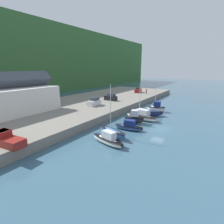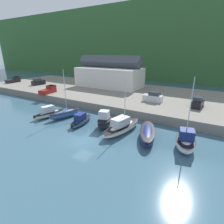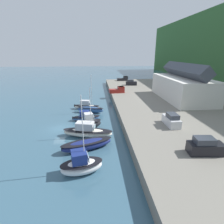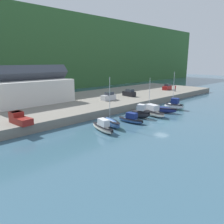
{
  "view_description": "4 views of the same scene",
  "coord_description": "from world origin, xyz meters",
  "views": [
    {
      "loc": [
        -33.19,
        -10.3,
        12.01
      ],
      "look_at": [
        -2.33,
        9.69,
        2.56
      ],
      "focal_mm": 28.0,
      "sensor_mm": 36.0,
      "label": 1
    },
    {
      "loc": [
        15.12,
        -17.33,
        12.25
      ],
      "look_at": [
        0.9,
        7.07,
        2.4
      ],
      "focal_mm": 28.0,
      "sensor_mm": 36.0,
      "label": 2
    },
    {
      "loc": [
        30.8,
        7.07,
        13.53
      ],
      "look_at": [
        -4.83,
        10.29,
        1.35
      ],
      "focal_mm": 28.0,
      "sensor_mm": 36.0,
      "label": 3
    },
    {
      "loc": [
        -36.17,
        -23.02,
        12.1
      ],
      "look_at": [
        -4.9,
        9.14,
        1.55
      ],
      "focal_mm": 35.0,
      "sensor_mm": 36.0,
      "label": 4
    }
  ],
  "objects": [
    {
      "name": "quay_promenade",
      "position": [
        0.0,
        25.25,
        0.85
      ],
      "size": [
        102.02,
        27.32,
        1.69
      ],
      "color": "gray",
      "rests_on": "ground_plane"
    },
    {
      "name": "moored_boat_0",
      "position": [
        -11.77,
        4.38,
        0.8
      ],
      "size": [
        2.98,
        6.84,
        2.25
      ],
      "rotation": [
        0.0,
        0.0,
        -0.21
      ],
      "color": "white",
      "rests_on": "ground_plane"
    },
    {
      "name": "hillside_backdrop",
      "position": [
        0.0,
        84.68,
        15.95
      ],
      "size": [
        240.0,
        55.25,
        31.89
      ],
      "color": "#386633",
      "rests_on": "ground_plane"
    },
    {
      "name": "moored_boat_4",
      "position": [
        3.69,
        5.31,
        0.94
      ],
      "size": [
        3.94,
        8.78,
        8.41
      ],
      "rotation": [
        0.0,
        0.0,
        -0.2
      ],
      "color": "white",
      "rests_on": "ground_plane"
    },
    {
      "name": "moored_boat_1",
      "position": [
        -8.75,
        5.47,
        0.82
      ],
      "size": [
        3.27,
        6.65,
        9.21
      ],
      "rotation": [
        0.0,
        0.0,
        -0.28
      ],
      "color": "#33568E",
      "rests_on": "ground_plane"
    },
    {
      "name": "pickup_truck_0",
      "position": [
        -46.8,
        19.19,
        2.51
      ],
      "size": [
        2.14,
        4.8,
        1.9
      ],
      "rotation": [
        0.0,
        0.0,
        0.04
      ],
      "color": "black",
      "rests_on": "quay_promenade"
    },
    {
      "name": "moored_boat_6",
      "position": [
        13.21,
        5.05,
        1.08
      ],
      "size": [
        3.47,
        5.39,
        9.44
      ],
      "rotation": [
        0.0,
        0.0,
        0.22
      ],
      "color": "silver",
      "rests_on": "ground_plane"
    },
    {
      "name": "ground_plane",
      "position": [
        0.0,
        0.0,
        0.0
      ],
      "size": [
        320.0,
        320.0,
        0.0
      ],
      "primitive_type": "plane",
      "color": "#385B70"
    },
    {
      "name": "parked_car_0",
      "position": [
        13.06,
        20.16,
        2.61
      ],
      "size": [
        2.18,
        4.35,
        2.16
      ],
      "rotation": [
        0.0,
        0.0,
        -0.09
      ],
      "color": "black",
      "rests_on": "quay_promenade"
    },
    {
      "name": "parked_car_3",
      "position": [
        -35.29,
        20.41,
        2.61
      ],
      "size": [
        2.35,
        4.4,
        2.16
      ],
      "rotation": [
        0.0,
        0.0,
        -0.13
      ],
      "color": "black",
      "rests_on": "quay_promenade"
    },
    {
      "name": "moored_boat_2",
      "position": [
        -4.04,
        4.65,
        0.72
      ],
      "size": [
        2.53,
        6.06,
        2.04
      ],
      "rotation": [
        0.0,
        0.0,
        0.12
      ],
      "color": "#33568E",
      "rests_on": "ground_plane"
    },
    {
      "name": "pickup_truck_1",
      "position": [
        -22.47,
        13.74,
        2.51
      ],
      "size": [
        2.46,
        4.91,
        1.9
      ],
      "rotation": [
        0.0,
        0.0,
        0.11
      ],
      "color": "maroon",
      "rests_on": "quay_promenade"
    },
    {
      "name": "parked_car_2",
      "position": [
        4.07,
        19.69,
        2.61
      ],
      "size": [
        4.21,
        1.83,
        2.16
      ],
      "rotation": [
        0.0,
        0.0,
        1.58
      ],
      "color": "silver",
      "rests_on": "quay_promenade"
    },
    {
      "name": "moored_boat_3",
      "position": [
        0.28,
        5.62,
        1.12
      ],
      "size": [
        3.2,
        4.72,
        3.0
      ],
      "rotation": [
        0.0,
        0.0,
        0.27
      ],
      "color": "black",
      "rests_on": "ground_plane"
    },
    {
      "name": "moored_boat_5",
      "position": [
        7.89,
        5.45,
        0.77
      ],
      "size": [
        4.49,
        7.93,
        1.46
      ],
      "rotation": [
        0.0,
        0.0,
        0.32
      ],
      "color": "navy",
      "rests_on": "ground_plane"
    },
    {
      "name": "harbor_clubhouse",
      "position": [
        -13.32,
        29.77,
        5.09
      ],
      "size": [
        20.28,
        9.75,
        9.44
      ],
      "color": "silver",
      "rests_on": "quay_promenade"
    }
  ]
}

